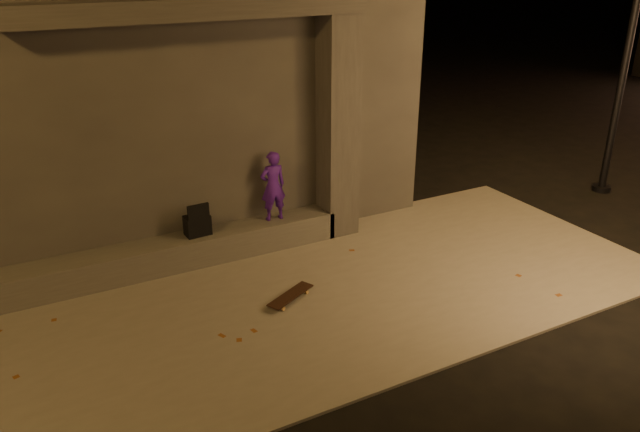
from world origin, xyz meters
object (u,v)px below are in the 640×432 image
column (338,129)px  skateboard (291,296)px  skateboarder (273,186)px  backpack (197,224)px

column → skateboard: column is taller
skateboarder → backpack: 1.33m
backpack → skateboard: size_ratio=0.66×
column → skateboarder: (-1.17, 0.00, -0.78)m
skateboarder → skateboard: skateboarder is taller
backpack → skateboard: bearing=-70.8°
skateboarder → skateboard: size_ratio=1.40×
backpack → skateboard: backpack is taller
backpack → skateboard: (0.72, -1.75, -0.56)m
column → backpack: column is taller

